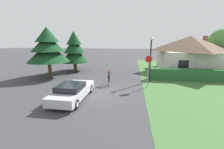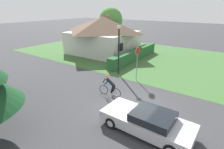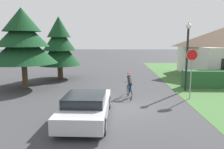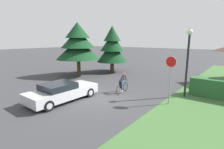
{
  "view_description": "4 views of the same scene",
  "coord_description": "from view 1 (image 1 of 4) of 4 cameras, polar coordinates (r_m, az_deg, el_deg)",
  "views": [
    {
      "loc": [
        2.62,
        -11.48,
        4.16
      ],
      "look_at": [
        0.83,
        1.31,
        1.23
      ],
      "focal_mm": 24.0,
      "sensor_mm": 36.0,
      "label": 1
    },
    {
      "loc": [
        -8.58,
        -4.44,
        5.93
      ],
      "look_at": [
        0.57,
        2.0,
        1.58
      ],
      "focal_mm": 28.0,
      "sensor_mm": 36.0,
      "label": 2
    },
    {
      "loc": [
        -0.29,
        -10.78,
        3.44
      ],
      "look_at": [
        -0.62,
        2.41,
        1.34
      ],
      "focal_mm": 35.0,
      "sensor_mm": 36.0,
      "label": 3
    },
    {
      "loc": [
        7.44,
        -8.21,
        3.86
      ],
      "look_at": [
        -0.12,
        1.56,
        1.37
      ],
      "focal_mm": 28.0,
      "sensor_mm": 36.0,
      "label": 4
    }
  ],
  "objects": [
    {
      "name": "street_lamp",
      "position": [
        15.54,
        14.54,
        8.07
      ],
      "size": [
        0.36,
        0.36,
        4.58
      ],
      "color": "black",
      "rests_on": "ground"
    },
    {
      "name": "sedan_left_lane",
      "position": [
        11.24,
        -14.78,
        -6.19
      ],
      "size": [
        1.99,
        4.62,
        1.19
      ],
      "rotation": [
        0.0,
        0.0,
        1.55
      ],
      "color": "#BCBCC1",
      "rests_on": "ground"
    },
    {
      "name": "cottage_house",
      "position": [
        23.14,
        27.39,
        7.21
      ],
      "size": [
        8.03,
        8.8,
        4.81
      ],
      "rotation": [
        0.0,
        0.0,
        0.03
      ],
      "color": "beige",
      "rests_on": "ground"
    },
    {
      "name": "conifer_tall_near",
      "position": [
        18.55,
        -23.26,
        9.54
      ],
      "size": [
        4.64,
        4.64,
        5.64
      ],
      "color": "#4C3823",
      "rests_on": "ground"
    },
    {
      "name": "grass_verge_right",
      "position": [
        18.36,
        36.96,
        -2.93
      ],
      "size": [
        16.0,
        36.0,
        0.01
      ],
      "primitive_type": "cube",
      "color": "#3D6633",
      "rests_on": "ground"
    },
    {
      "name": "hedge_row",
      "position": [
        18.12,
        29.8,
        -0.19
      ],
      "size": [
        9.86,
        0.9,
        1.25
      ],
      "primitive_type": "cube",
      "color": "#285B2D",
      "rests_on": "ground"
    },
    {
      "name": "cyclist",
      "position": [
        14.15,
        -1.13,
        -1.27
      ],
      "size": [
        0.44,
        1.72,
        1.51
      ],
      "rotation": [
        0.0,
        0.0,
        1.69
      ],
      "color": "black",
      "rests_on": "ground"
    },
    {
      "name": "stop_sign",
      "position": [
        13.58,
        13.71,
        3.33
      ],
      "size": [
        0.65,
        0.07,
        2.91
      ],
      "rotation": [
        0.0,
        0.0,
        3.1
      ],
      "color": "gray",
      "rests_on": "ground"
    },
    {
      "name": "conifer_tall_far",
      "position": [
        21.51,
        -14.16,
        9.37
      ],
      "size": [
        3.66,
        3.66,
        5.45
      ],
      "color": "#4C3823",
      "rests_on": "ground"
    },
    {
      "name": "ground_plane",
      "position": [
        12.49,
        -4.64,
        -6.73
      ],
      "size": [
        140.0,
        140.0,
        0.0
      ],
      "primitive_type": "plane",
      "color": "#38383A"
    },
    {
      "name": "deciduous_tree_right",
      "position": [
        27.36,
        36.5,
        9.86
      ],
      "size": [
        3.75,
        3.75,
        5.93
      ],
      "color": "#4C3823",
      "rests_on": "ground"
    }
  ]
}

